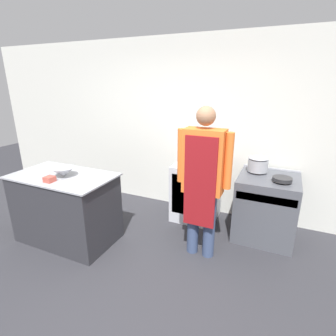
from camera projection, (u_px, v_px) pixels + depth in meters
The scene contains 10 objects.
ground_plane at pixel (108, 292), 2.67m from camera, with size 14.00×14.00×0.00m, color #2D2D33.
wall_back at pixel (186, 127), 4.16m from camera, with size 8.00×0.05×2.70m.
prep_counter at pixel (67, 208), 3.45m from camera, with size 1.31×0.75×0.92m.
stove at pixel (266, 207), 3.53m from camera, with size 0.76×0.75×0.88m.
fridge_unit at pixel (196, 191), 4.01m from camera, with size 0.65×0.61×0.87m.
person_cook at pixel (203, 176), 2.96m from camera, with size 0.63×0.24×1.80m.
mixing_bowl at pixel (63, 172), 3.24m from camera, with size 0.28×0.28×0.12m.
plastic_tub at pixel (50, 179), 3.08m from camera, with size 0.11×0.11×0.07m.
stock_pot at pixel (258, 164), 3.54m from camera, with size 0.26×0.26×0.20m.
saute_pan at pixel (282, 179), 3.21m from camera, with size 0.23×0.23×0.05m.
Camera 1 is at (1.44, -1.69, 2.05)m, focal length 28.00 mm.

